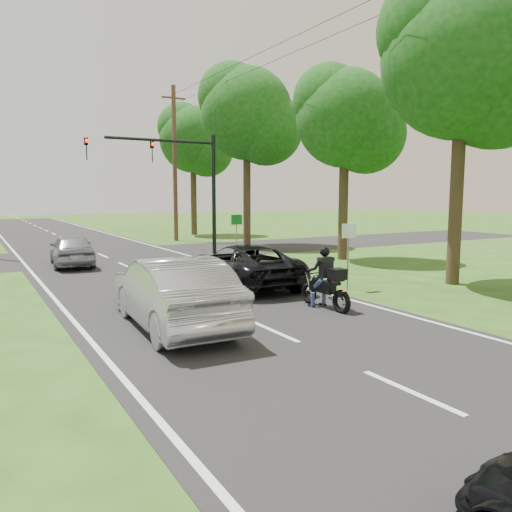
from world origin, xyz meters
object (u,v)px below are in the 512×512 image
Objects in this scene: silver_suv at (72,250)px; sign_green at (237,226)px; utility_pole_far at (175,163)px; sign_white at (349,240)px; dark_suv at (244,265)px; silver_sedan at (173,292)px; traffic_signal at (179,172)px; motorcycle_rider at (326,284)px.

silver_suv is 1.92× the size of sign_green.
utility_pole_far is 4.71× the size of sign_white.
silver_suv is 12.06m from sign_white.
silver_sedan reaches higher than dark_suv.
utility_pole_far is (2.86, 8.00, 0.95)m from traffic_signal.
dark_suv is 8.84m from silver_suv.
sign_white is at bearing -94.51° from utility_pole_far.
traffic_signal is (1.25, 8.86, 3.42)m from dark_suv.
utility_pole_far is at bearing -99.74° from dark_suv.
sign_white is at bearing -163.41° from silver_sedan.
sign_white is 8.00m from sign_green.
silver_suv is 1.92× the size of sign_white.
silver_suv is 7.22m from sign_green.
dark_suv reaches higher than silver_suv.
sign_white is (2.29, 1.80, 0.93)m from motorcycle_rider.
sign_white reaches higher than motorcycle_rider.
dark_suv is 5.39m from silver_sedan.
motorcycle_rider is 10.16m from sign_green.
traffic_signal reaches higher than sign_green.
motorcycle_rider is at bearing 179.85° from silver_sedan.
silver_sedan reaches higher than silver_suv.
sign_white reaches higher than silver_sedan.
dark_suv is 9.58m from traffic_signal.
silver_sedan is at bearing -111.27° from utility_pole_far.
silver_suv is at bearing 163.72° from sign_green.
silver_suv is (-4.06, 7.85, -0.01)m from dark_suv.
utility_pole_far is (3.79, 20.82, 4.42)m from motorcycle_rider.
sign_white is (-1.50, -19.02, -3.49)m from utility_pole_far.
motorcycle_rider is at bearing -141.81° from sign_white.
silver_sedan is 1.22× the size of silver_suv.
utility_pole_far is 19.39m from sign_white.
motorcycle_rider is at bearing -100.32° from utility_pole_far.
traffic_signal reaches higher than motorcycle_rider.
dark_suv is 0.80× the size of traffic_signal.
silver_suv is 0.64× the size of traffic_signal.
motorcycle_rider is 0.20× the size of utility_pole_far.
silver_sedan is (-3.90, -3.72, 0.11)m from dark_suv.
utility_pole_far is at bearing 70.32° from traffic_signal.
dark_suv is 1.25× the size of silver_suv.
silver_suv is (-4.38, 11.81, 0.04)m from motorcycle_rider.
sign_white is at bearing -91.43° from sign_green.
motorcycle_rider is 0.39× the size of dark_suv.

